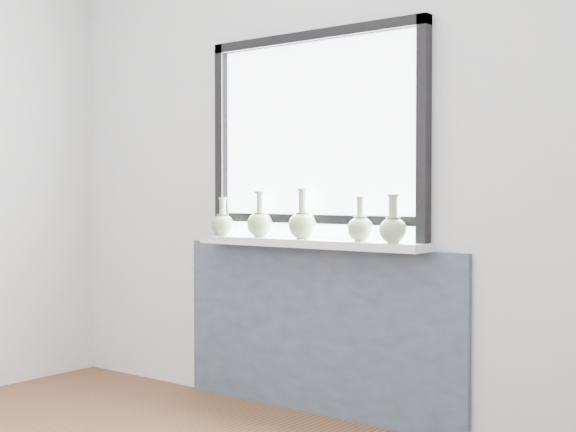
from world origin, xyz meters
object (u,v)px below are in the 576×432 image
Objects in this scene: vase_a at (223,223)px; vase_b at (260,222)px; vase_c at (303,223)px; vase_d at (361,227)px; windowsill at (307,243)px; vase_e at (393,227)px.

vase_a is 0.25m from vase_b.
vase_d is at bearing 0.54° from vase_c.
windowsill is 0.57m from vase_a.
vase_a is at bearing -178.33° from windowsill.
windowsill is 0.33m from vase_d.
vase_c reaches higher than vase_e.
vase_b is (-0.31, 0.00, 0.10)m from windowsill.
vase_a is at bearing -178.92° from vase_c.
vase_e is (0.19, -0.02, 0.00)m from vase_d.
vase_d reaches higher than windowsill.
vase_a is 0.87× the size of vase_b.
vase_c is at bearing 178.01° from vase_e.
vase_d is (0.88, 0.01, 0.00)m from vase_a.
vase_a is at bearing -179.13° from vase_d.
vase_b is 0.63m from vase_d.
vase_b is at bearing 178.12° from vase_e.
vase_c is at bearing 1.08° from vase_a.
vase_e is at bearing -0.45° from vase_a.
vase_e reaches higher than windowsill.
vase_a is 0.88m from vase_d.
vase_e is (0.82, -0.03, -0.00)m from vase_b.
vase_a is 0.97× the size of vase_d.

